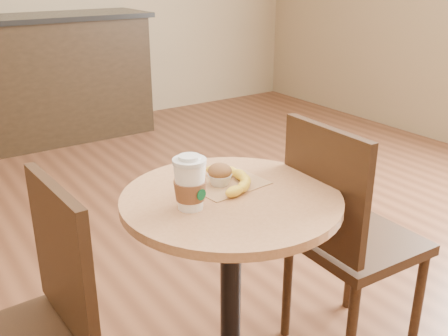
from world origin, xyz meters
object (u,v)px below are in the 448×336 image
object	(u,v)px
muffin	(220,174)
coffee_cup	(190,185)
banana	(230,179)
chair_left	(28,335)
cafe_table	(231,256)
chair_right	(345,234)

from	to	relation	value
muffin	coffee_cup	bearing A→B (deg)	-150.95
coffee_cup	banana	distance (m)	0.22
chair_left	cafe_table	bearing A→B (deg)	86.43
cafe_table	banana	size ratio (longest dim) A/B	2.98
chair_left	chair_right	world-z (taller)	chair_right
muffin	chair_right	bearing A→B (deg)	-21.68
banana	muffin	bearing A→B (deg)	-179.36
coffee_cup	chair_left	bearing A→B (deg)	165.96
chair_left	muffin	distance (m)	0.73
chair_right	banana	distance (m)	0.50
cafe_table	chair_left	distance (m)	0.65
coffee_cup	muffin	xyz separation A→B (m)	(0.17, 0.09, -0.04)
chair_left	banana	size ratio (longest dim) A/B	3.62
cafe_table	chair_left	size ratio (longest dim) A/B	0.82
chair_right	coffee_cup	size ratio (longest dim) A/B	5.64
coffee_cup	banana	world-z (taller)	coffee_cup
cafe_table	chair_left	bearing A→B (deg)	178.63
chair_right	banana	xyz separation A→B (m)	(-0.40, 0.16, 0.26)
chair_right	coffee_cup	xyz separation A→B (m)	(-0.60, 0.08, 0.31)
chair_left	coffee_cup	bearing A→B (deg)	85.45
muffin	cafe_table	bearing A→B (deg)	-100.21
coffee_cup	banana	bearing A→B (deg)	10.58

